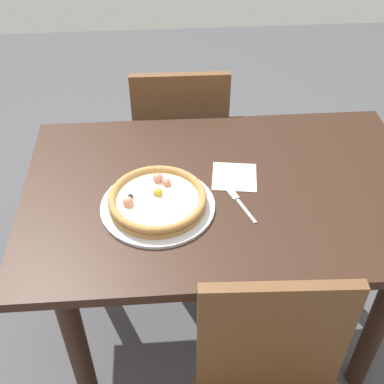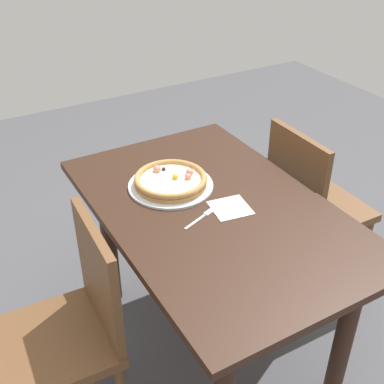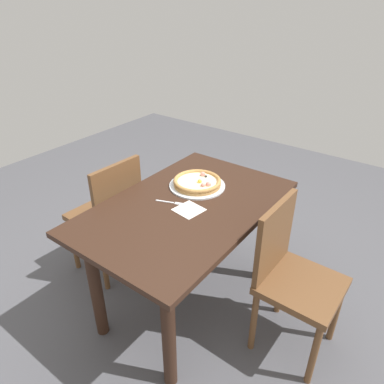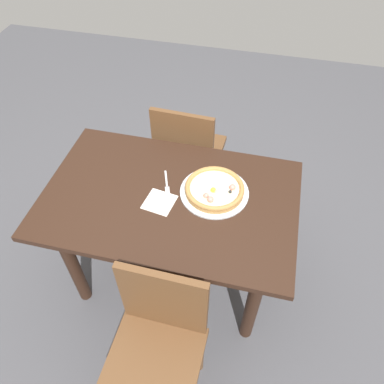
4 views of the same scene
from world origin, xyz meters
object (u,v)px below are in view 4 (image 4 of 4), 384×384
(chair_far, at_px, (158,344))
(plate, at_px, (214,192))
(chair_near, at_px, (188,153))
(pizza, at_px, (215,189))
(dining_table, at_px, (171,213))
(fork, at_px, (167,184))
(napkin, at_px, (160,202))

(chair_far, height_order, plate, chair_far)
(chair_near, bearing_deg, pizza, -60.95)
(dining_table, xyz_separation_m, plate, (-0.21, -0.08, 0.14))
(chair_far, height_order, fork, chair_far)
(chair_near, bearing_deg, napkin, -85.63)
(pizza, distance_m, napkin, 0.28)
(chair_far, xyz_separation_m, napkin, (0.15, -0.57, 0.27))
(dining_table, bearing_deg, plate, -160.08)
(plate, relative_size, fork, 2.14)
(chair_far, height_order, pizza, chair_far)
(chair_near, distance_m, napkin, 0.71)
(chair_near, relative_size, fork, 5.53)
(dining_table, bearing_deg, chair_near, -84.64)
(chair_near, xyz_separation_m, napkin, (-0.02, 0.66, 0.27))
(plate, bearing_deg, chair_far, 81.60)
(plate, height_order, fork, plate)
(napkin, bearing_deg, chair_near, -88.24)
(chair_near, distance_m, fork, 0.60)
(dining_table, xyz_separation_m, chair_near, (0.06, -0.62, -0.13))
(chair_far, relative_size, fork, 5.53)
(plate, height_order, pizza, pizza)
(dining_table, height_order, chair_near, chair_near)
(dining_table, xyz_separation_m, chair_far, (-0.11, 0.62, -0.13))
(plate, relative_size, pizza, 1.17)
(napkin, bearing_deg, chair_far, 104.34)
(plate, height_order, napkin, plate)
(chair_near, relative_size, pizza, 3.03)
(fork, height_order, napkin, fork)
(dining_table, xyz_separation_m, napkin, (0.04, 0.05, 0.13))
(plate, bearing_deg, napkin, 26.34)
(dining_table, distance_m, chair_near, 0.63)
(fork, xyz_separation_m, napkin, (0.00, 0.12, -0.00))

